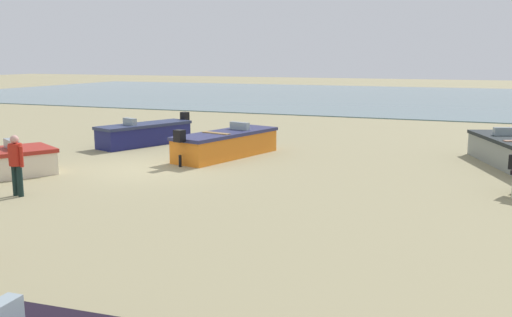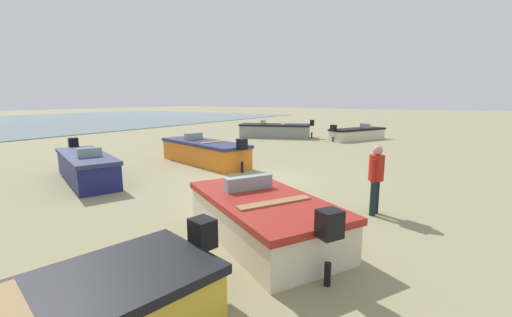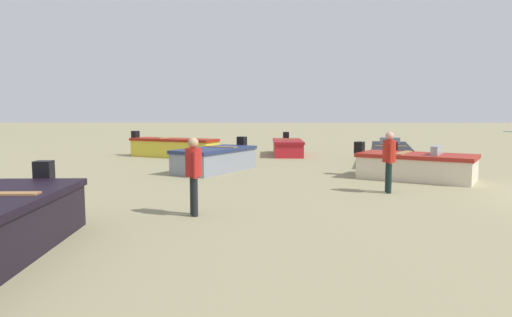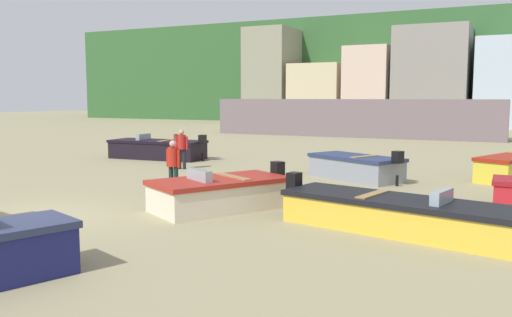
% 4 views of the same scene
% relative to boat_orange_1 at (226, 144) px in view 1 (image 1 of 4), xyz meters
% --- Properties ---
extents(ground_plane, '(160.00, 160.00, 0.00)m').
position_rel_boat_orange_1_xyz_m(ground_plane, '(1.43, 3.05, -0.48)').
color(ground_plane, gray).
extents(tidal_water, '(80.00, 36.00, 0.06)m').
position_rel_boat_orange_1_xyz_m(tidal_water, '(1.43, -32.95, -0.45)').
color(tidal_water, slate).
rests_on(tidal_water, ground).
extents(boat_orange_1, '(2.57, 4.89, 1.24)m').
position_rel_boat_orange_1_xyz_m(boat_orange_1, '(0.00, 0.00, 0.00)').
color(boat_orange_1, orange).
rests_on(boat_orange_1, ground).
extents(boat_navy_9, '(2.61, 4.37, 1.22)m').
position_rel_boat_orange_1_xyz_m(boat_navy_9, '(4.32, -1.31, -0.01)').
color(boat_navy_9, navy).
rests_on(boat_navy_9, ground).
extents(beach_walker_foreground, '(0.54, 0.38, 1.62)m').
position_rel_boat_orange_1_xyz_m(beach_walker_foreground, '(2.62, 7.39, 0.48)').
color(beach_walker_foreground, black).
rests_on(beach_walker_foreground, ground).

